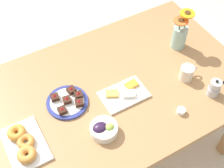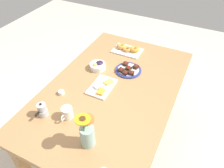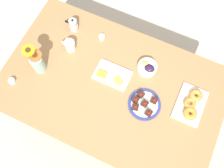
% 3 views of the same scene
% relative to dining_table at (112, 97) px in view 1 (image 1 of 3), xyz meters
% --- Properties ---
extents(ground_plane, '(6.00, 6.00, 0.00)m').
position_rel_dining_table_xyz_m(ground_plane, '(0.00, 0.00, -0.65)').
color(ground_plane, beige).
extents(dining_table, '(1.60, 1.00, 0.74)m').
position_rel_dining_table_xyz_m(dining_table, '(0.00, 0.00, 0.00)').
color(dining_table, '#A87A4C').
rests_on(dining_table, ground_plane).
extents(coffee_mug, '(0.11, 0.08, 0.09)m').
position_rel_dining_table_xyz_m(coffee_mug, '(0.42, -0.15, 0.13)').
color(coffee_mug, silver).
rests_on(coffee_mug, dining_table).
extents(grape_bowl, '(0.14, 0.14, 0.07)m').
position_rel_dining_table_xyz_m(grape_bowl, '(-0.18, -0.23, 0.12)').
color(grape_bowl, white).
rests_on(grape_bowl, dining_table).
extents(cheese_platter, '(0.26, 0.17, 0.03)m').
position_rel_dining_table_xyz_m(cheese_platter, '(0.03, -0.07, 0.10)').
color(cheese_platter, white).
rests_on(cheese_platter, dining_table).
extents(croissant_platter, '(0.19, 0.28, 0.05)m').
position_rel_dining_table_xyz_m(croissant_platter, '(-0.56, -0.10, 0.11)').
color(croissant_platter, white).
rests_on(croissant_platter, dining_table).
extents(jam_cup_honey, '(0.05, 0.05, 0.03)m').
position_rel_dining_table_xyz_m(jam_cup_honey, '(0.24, -0.33, 0.10)').
color(jam_cup_honey, white).
rests_on(jam_cup_honey, dining_table).
extents(jam_cup_berry, '(0.05, 0.05, 0.03)m').
position_rel_dining_table_xyz_m(jam_cup_berry, '(0.67, 0.28, 0.10)').
color(jam_cup_berry, white).
rests_on(jam_cup_berry, dining_table).
extents(dessert_plate, '(0.23, 0.23, 0.05)m').
position_rel_dining_table_xyz_m(dessert_plate, '(-0.26, 0.03, 0.10)').
color(dessert_plate, navy).
rests_on(dessert_plate, dining_table).
extents(flower_vase, '(0.13, 0.09, 0.26)m').
position_rel_dining_table_xyz_m(flower_vase, '(0.54, 0.10, 0.18)').
color(flower_vase, '#99C1B7').
rests_on(flower_vase, dining_table).
extents(moka_pot, '(0.11, 0.07, 0.12)m').
position_rel_dining_table_xyz_m(moka_pot, '(0.47, -0.31, 0.13)').
color(moka_pot, '#B7B7BC').
rests_on(moka_pot, dining_table).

